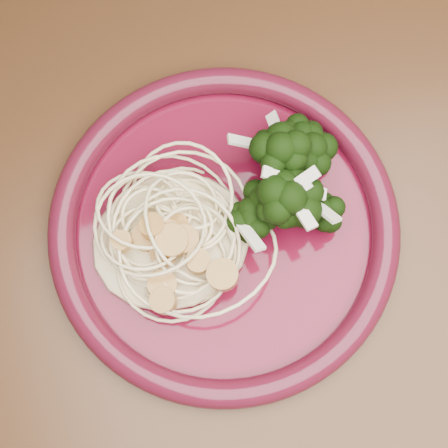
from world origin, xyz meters
name	(u,v)px	position (x,y,z in m)	size (l,w,h in m)	color
dining_table	(199,312)	(0.00, 0.00, 0.65)	(1.20, 0.80, 0.75)	#472814
dinner_plate	(224,227)	(0.04, 0.04, 0.76)	(0.31, 0.31, 0.02)	#54091C
spaghetti_pile	(171,237)	(0.00, 0.05, 0.77)	(0.13, 0.11, 0.03)	beige
scallop_cluster	(167,226)	(0.00, 0.05, 0.81)	(0.12, 0.12, 0.04)	tan
broccoli_pile	(290,203)	(0.10, 0.04, 0.78)	(0.09, 0.15, 0.05)	black
onion_garnish	(294,190)	(0.10, 0.04, 0.81)	(0.06, 0.09, 0.05)	beige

